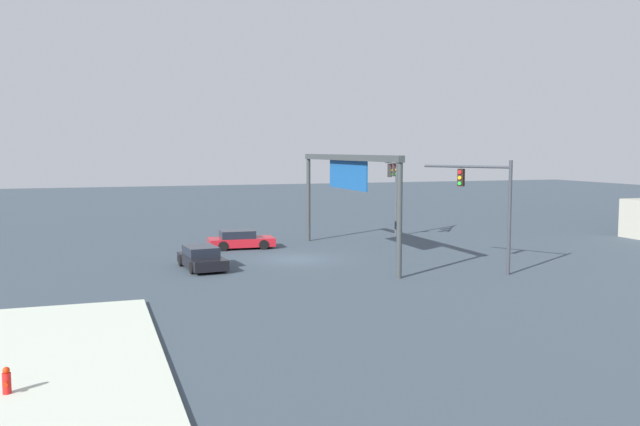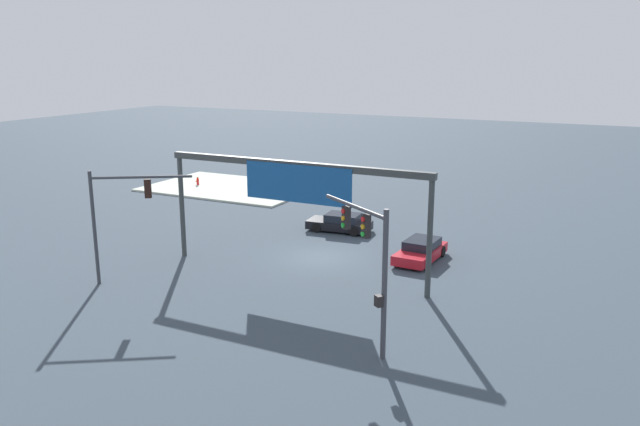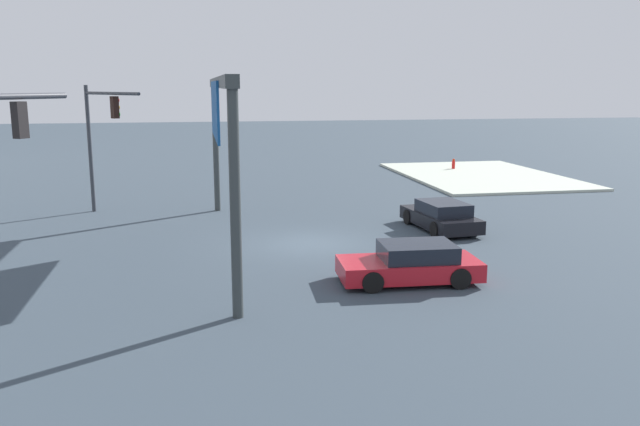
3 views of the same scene
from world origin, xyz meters
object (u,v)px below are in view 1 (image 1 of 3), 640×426
Objects in this scene: traffic_signal_opposite_side at (487,195)px; fire_hydrant_on_curb at (7,381)px; traffic_signal_near_corner at (394,183)px; sedan_car_waiting_far at (240,240)px; sedan_car_approaching at (202,258)px.

traffic_signal_opposite_side reaches higher than fire_hydrant_on_curb.
traffic_signal_near_corner reaches higher than fire_hydrant_on_curb.
sedan_car_waiting_far is at bearing 7.32° from traffic_signal_opposite_side.
traffic_signal_opposite_side is 1.35× the size of sedan_car_approaching.
sedan_car_waiting_far is 27.08m from fire_hydrant_on_curb.
fire_hydrant_on_curb is at bearing 86.00° from traffic_signal_opposite_side.
traffic_signal_near_corner is at bearing 10.60° from sedan_car_waiting_far.
traffic_signal_opposite_side is at bearing 61.96° from sedan_car_approaching.
traffic_signal_opposite_side is 1.37× the size of sedan_car_waiting_far.
fire_hydrant_on_curb is at bearing -29.26° from sedan_car_approaching.
sedan_car_approaching is 6.18× the size of fire_hydrant_on_curb.
fire_hydrant_on_curb is at bearing -6.66° from traffic_signal_near_corner.
traffic_signal_opposite_side reaches higher than sedan_car_waiting_far.
sedan_car_approaching is at bearing -26.54° from traffic_signal_near_corner.
sedan_car_approaching is 1.01× the size of sedan_car_waiting_far.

